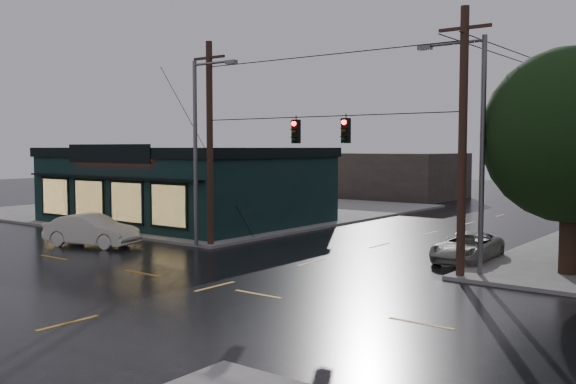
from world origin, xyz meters
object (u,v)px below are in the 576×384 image
Objects in this scene: sedan_cream at (91,230)px; suv_silver at (467,247)px; corner_tree at (572,136)px; utility_pole_nw at (211,247)px; utility_pole_ne at (460,279)px.

suv_silver is at bearing -82.48° from sedan_cream.
corner_tree is 6.53m from suv_silver.
corner_tree reaches higher than sedan_cream.
utility_pole_nw is 12.39m from suv_silver.
utility_pole_nw and utility_pole_ne have the same top height.
corner_tree is 22.50m from sedan_cream.
sedan_cream reaches higher than suv_silver.
utility_pole_nw is 1.00× the size of utility_pole_ne.
corner_tree reaches higher than suv_silver.
corner_tree is 6.87m from utility_pole_ne.
corner_tree is 0.85× the size of utility_pole_ne.
sedan_cream is (-17.97, -3.42, 0.80)m from utility_pole_ne.
corner_tree is at bearing -89.17° from sedan_cream.
utility_pole_ne is at bearing 0.00° from utility_pole_nw.
suv_silver is at bearing 17.62° from utility_pole_nw.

